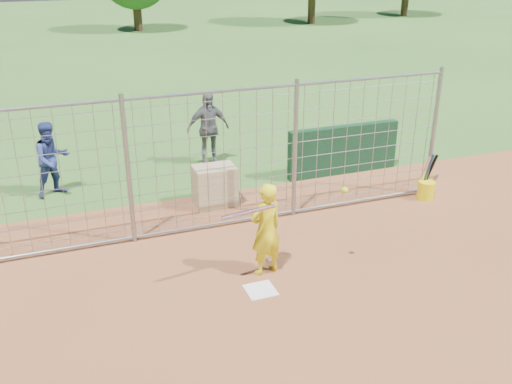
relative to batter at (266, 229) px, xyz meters
name	(u,v)px	position (x,y,z in m)	size (l,w,h in m)	color
ground	(256,284)	(-0.26, -0.27, -0.75)	(100.00, 100.00, 0.00)	#2D591E
home_plate	(260,290)	(-0.26, -0.47, -0.74)	(0.43, 0.43, 0.02)	silver
dugout_wall	(343,150)	(3.14, 3.33, -0.20)	(2.60, 0.20, 1.10)	#11381E
batter	(266,229)	(0.00, 0.00, 0.00)	(0.55, 0.36, 1.51)	yellow
bystander_a	(52,159)	(-2.93, 4.32, 0.02)	(0.75, 0.58, 1.54)	navy
bystander_b	(208,128)	(0.50, 4.94, 0.11)	(1.01, 0.42, 1.72)	#545559
equipment_bin	(215,186)	(-0.02, 2.70, -0.35)	(0.80, 0.55, 0.80)	tan
equipment_in_play	(273,206)	(0.00, -0.25, 0.50)	(1.96, 0.25, 0.24)	silver
bucket_with_bats	(426,188)	(4.04, 1.49, -0.51)	(0.34, 0.38, 0.97)	yellow
backstop_fence	(216,163)	(-0.26, 1.73, 0.51)	(9.08, 0.08, 2.60)	gray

